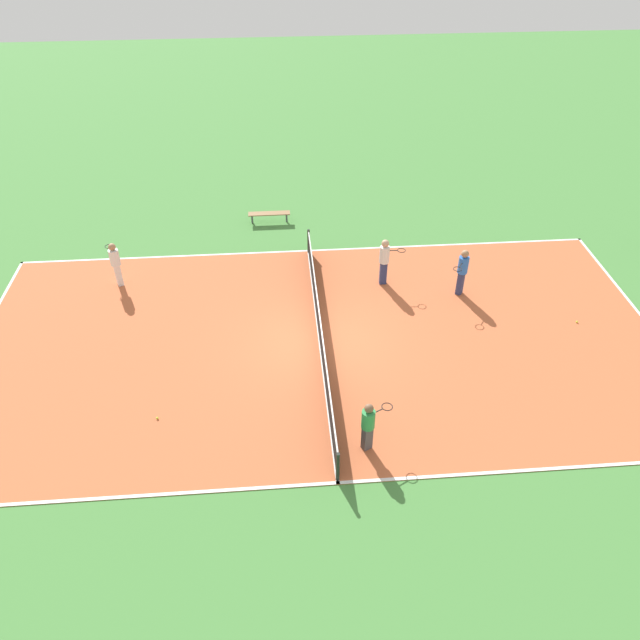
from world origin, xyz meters
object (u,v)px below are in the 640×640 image
tennis_net (320,329)px  player_far_green (368,424)px  tennis_ball_left_sideline (157,418)px  player_near_blue (463,269)px  player_near_white (115,261)px  tennis_ball_midcourt (577,322)px  player_far_white (384,259)px  bench (269,214)px

tennis_net → player_far_green: (4.59, 0.90, 0.42)m
tennis_ball_left_sideline → player_near_blue: bearing=118.1°
tennis_net → tennis_ball_left_sideline: bearing=-57.7°
player_near_blue → player_far_green: player_near_blue is taller
player_near_white → tennis_ball_midcourt: (3.60, 15.91, -0.97)m
tennis_net → player_far_green: size_ratio=6.98×
player_far_white → tennis_ball_left_sideline: bearing=-137.4°
tennis_net → bench: tennis_net is taller
player_near_white → tennis_ball_left_sideline: bearing=172.2°
player_near_blue → player_far_white: size_ratio=0.99×
tennis_net → player_near_blue: player_near_blue is taller
tennis_net → tennis_ball_midcourt: bearing=91.8°
tennis_ball_left_sideline → tennis_ball_midcourt: 14.11m
player_near_blue → tennis_ball_midcourt: bearing=96.3°
bench → player_near_white: bearing=-142.3°
tennis_net → bench: 8.34m
player_far_green → player_near_blue: bearing=30.7°
player_near_blue → tennis_net: bearing=-30.3°
bench → player_near_blue: 8.99m
bench → tennis_ball_left_sideline: size_ratio=26.11×
player_near_white → player_far_green: player_near_white is taller
bench → tennis_ball_left_sideline: bearing=-106.6°
player_far_green → tennis_ball_left_sideline: bearing=138.2°
tennis_ball_midcourt → player_far_white: bearing=-115.1°
tennis_net → bench: size_ratio=6.37×
tennis_net → bench: bearing=-169.5°
player_far_white → player_near_blue: bearing=-15.8°
player_far_white → player_near_white: (-0.69, -9.69, -0.06)m
tennis_ball_midcourt → tennis_net: bearing=-88.2°
player_near_blue → player_far_green: 8.15m
player_near_white → player_far_green: (8.47, 8.00, -0.08)m
player_near_white → player_far_green: 11.65m
player_near_blue → tennis_ball_midcourt: player_near_blue is taller
bench → player_near_blue: player_near_blue is taller
tennis_net → player_far_white: player_far_white is taller
bench → tennis_ball_midcourt: (7.92, 10.33, -0.33)m
tennis_ball_left_sideline → tennis_ball_midcourt: bearing=103.8°
tennis_net → bench: (-8.20, -1.52, -0.14)m
player_far_white → player_far_green: (7.78, -1.69, -0.14)m
player_near_blue → player_near_white: bearing=-61.4°
player_far_green → tennis_ball_midcourt: size_ratio=23.83×
tennis_net → player_near_white: 8.11m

